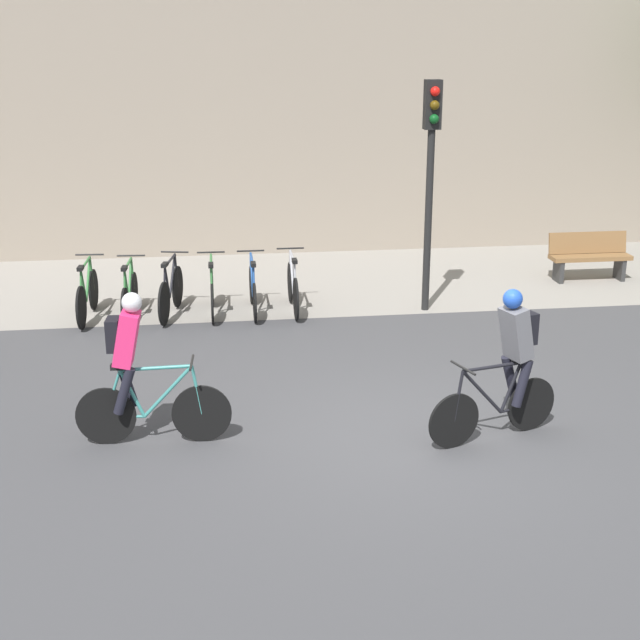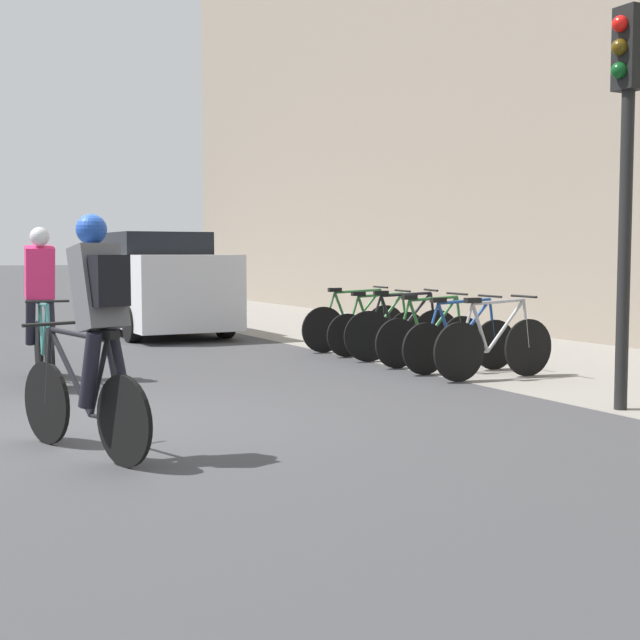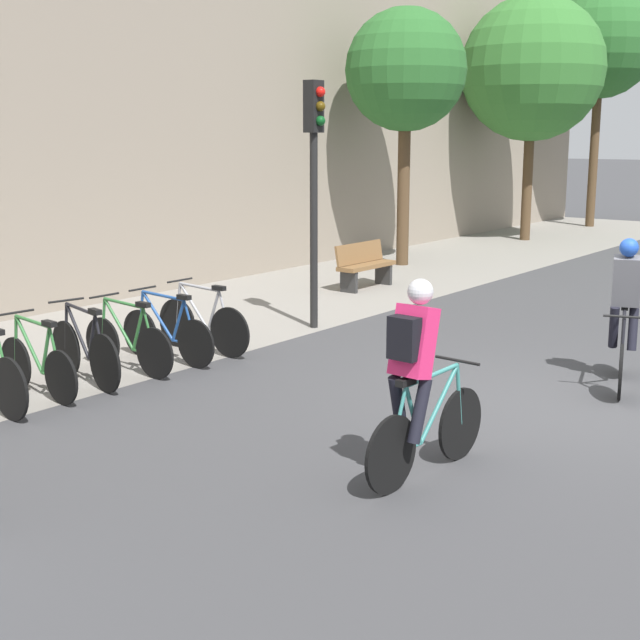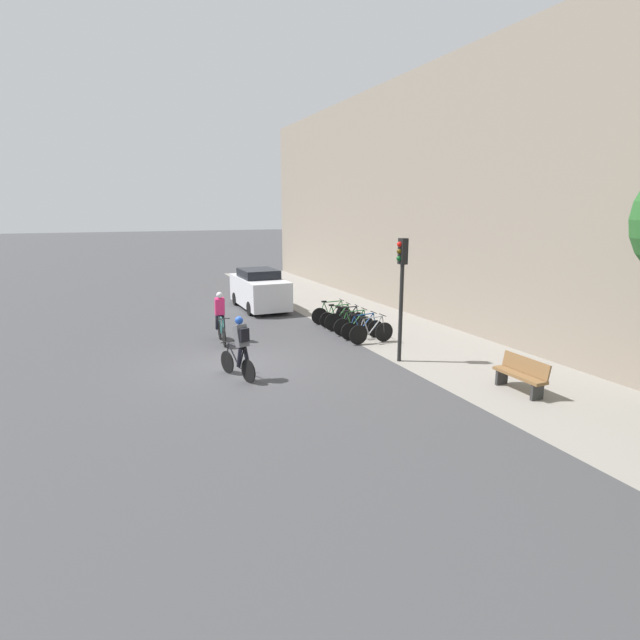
% 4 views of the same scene
% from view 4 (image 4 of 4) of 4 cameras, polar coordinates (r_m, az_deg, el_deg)
% --- Properties ---
extents(ground, '(200.00, 200.00, 0.00)m').
position_cam_4_polar(ground, '(15.07, -9.47, -5.27)').
color(ground, '#3D3D3F').
extents(kerb_strip, '(44.00, 4.50, 0.01)m').
position_cam_4_polar(kerb_strip, '(17.80, 12.13, -2.59)').
color(kerb_strip, gray).
rests_on(kerb_strip, ground).
extents(building_facade, '(44.00, 0.60, 10.21)m').
position_cam_4_polar(building_facade, '(18.82, 19.40, 13.50)').
color(building_facade, gray).
rests_on(building_facade, ground).
extents(cyclist_pink, '(1.75, 0.46, 1.78)m').
position_cam_4_polar(cyclist_pink, '(17.73, -11.32, 0.51)').
color(cyclist_pink, black).
rests_on(cyclist_pink, ground).
extents(cyclist_grey, '(1.64, 0.66, 1.76)m').
position_cam_4_polar(cyclist_grey, '(13.69, -9.10, -2.95)').
color(cyclist_grey, black).
rests_on(cyclist_grey, ground).
extents(parked_bike_0, '(0.46, 1.71, 0.98)m').
position_cam_4_polar(parked_bike_0, '(20.32, 1.32, 0.72)').
color(parked_bike_0, black).
rests_on(parked_bike_0, ground).
extents(parked_bike_1, '(0.46, 1.58, 0.95)m').
position_cam_4_polar(parked_bike_1, '(19.73, 2.13, 0.29)').
color(parked_bike_1, black).
rests_on(parked_bike_1, ground).
extents(parked_bike_2, '(0.49, 1.66, 0.98)m').
position_cam_4_polar(parked_bike_2, '(19.14, 2.98, -0.02)').
color(parked_bike_2, black).
rests_on(parked_bike_2, ground).
extents(parked_bike_3, '(0.46, 1.65, 0.96)m').
position_cam_4_polar(parked_bike_3, '(18.56, 3.89, -0.49)').
color(parked_bike_3, black).
rests_on(parked_bike_3, ground).
extents(parked_bike_4, '(0.46, 1.70, 0.95)m').
position_cam_4_polar(parked_bike_4, '(17.99, 4.85, -0.93)').
color(parked_bike_4, black).
rests_on(parked_bike_4, ground).
extents(parked_bike_5, '(0.46, 1.71, 0.98)m').
position_cam_4_polar(parked_bike_5, '(17.41, 5.88, -1.34)').
color(parked_bike_5, black).
rests_on(parked_bike_5, ground).
extents(traffic_light_pole, '(0.26, 0.30, 3.74)m').
position_cam_4_polar(traffic_light_pole, '(15.03, 9.31, 4.81)').
color(traffic_light_pole, black).
rests_on(traffic_light_pole, ground).
extents(bench, '(1.50, 0.44, 0.89)m').
position_cam_4_polar(bench, '(13.73, 21.99, -5.78)').
color(bench, brown).
rests_on(bench, ground).
extents(parked_car, '(4.30, 1.84, 1.85)m').
position_cam_4_polar(parked_car, '(23.49, -6.95, 3.45)').
color(parked_car, silver).
rests_on(parked_car, ground).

